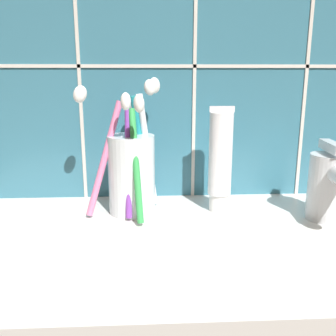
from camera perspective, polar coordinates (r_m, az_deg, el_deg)
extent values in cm
cube|color=silver|center=(46.77, 3.84, -11.45)|extent=(68.52, 32.45, 2.00)
cube|color=#336B7F|center=(59.10, 2.34, 22.08)|extent=(78.52, 1.50, 58.65)
cube|color=beige|center=(57.71, 2.34, 15.25)|extent=(78.52, 0.24, 0.50)
cube|color=beige|center=(58.92, -13.87, 21.73)|extent=(0.50, 0.24, 58.65)
cube|color=beige|center=(58.44, 4.22, 22.14)|extent=(0.50, 0.24, 58.65)
cube|color=beige|center=(62.81, 21.04, 20.73)|extent=(0.50, 0.24, 58.65)
cylinder|color=silver|center=(52.51, -5.56, -0.99)|extent=(6.50, 6.50, 11.04)
cylinder|color=white|center=(53.21, -3.16, 2.52)|extent=(3.23, 3.19, 16.28)
ellipsoid|color=white|center=(53.23, -2.06, 12.47)|extent=(2.36, 2.35, 2.45)
cylinder|color=teal|center=(53.15, -3.99, 2.35)|extent=(3.37, 2.59, 16.01)
ellipsoid|color=white|center=(52.81, -2.79, 12.17)|extent=(2.40, 2.18, 2.44)
cylinder|color=blue|center=(54.40, -5.51, 1.23)|extent=(1.73, 2.71, 13.45)
ellipsoid|color=white|center=(54.09, -5.30, 9.49)|extent=(1.90, 2.28, 2.39)
cylinder|color=pink|center=(51.28, -9.67, 1.39)|extent=(5.65, 3.28, 15.53)
ellipsoid|color=white|center=(49.30, -13.26, 10.90)|extent=(2.62, 2.15, 2.61)
cylinder|color=purple|center=(50.04, -6.04, 0.70)|extent=(1.03, 3.61, 14.57)
ellipsoid|color=white|center=(47.25, -6.47, 10.07)|extent=(1.38, 2.11, 2.47)
cylinder|color=green|center=(48.98, -4.89, 0.38)|extent=(2.11, 5.52, 14.59)
ellipsoid|color=white|center=(45.11, -4.46, 9.77)|extent=(1.78, 2.52, 2.61)
cylinder|color=white|center=(54.62, 7.75, -5.11)|extent=(2.77, 2.77, 2.55)
cylinder|color=white|center=(52.72, 8.00, 2.16)|extent=(3.26, 3.26, 11.60)
cube|color=silver|center=(51.80, 8.24, 8.88)|extent=(3.42, 0.36, 0.80)
cylinder|color=silver|center=(54.48, 23.15, -2.68)|extent=(5.18, 5.18, 8.94)
cube|color=silver|center=(53.26, 23.72, 2.96)|extent=(1.93, 6.10, 1.20)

